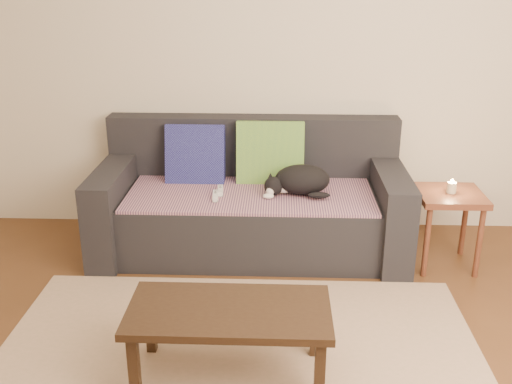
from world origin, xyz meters
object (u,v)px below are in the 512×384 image
(cat, at_px, (300,180))
(wii_remote_a, at_px, (220,190))
(coffee_table, at_px, (229,317))
(wii_remote_b, at_px, (215,196))
(side_table, at_px, (449,206))
(sofa, at_px, (251,206))

(cat, distance_m, wii_remote_a, 0.54)
(wii_remote_a, relative_size, coffee_table, 0.16)
(cat, relative_size, wii_remote_b, 3.28)
(wii_remote_b, height_order, side_table, side_table)
(sofa, bearing_deg, wii_remote_a, -154.94)
(cat, relative_size, side_table, 0.96)
(cat, xyz_separation_m, wii_remote_b, (-0.56, -0.11, -0.08))
(side_table, bearing_deg, wii_remote_a, 174.54)
(wii_remote_b, distance_m, coffee_table, 1.30)
(sofa, distance_m, wii_remote_b, 0.33)
(side_table, bearing_deg, cat, 171.28)
(sofa, height_order, cat, sofa)
(sofa, bearing_deg, side_table, -10.40)
(wii_remote_a, height_order, wii_remote_b, same)
(sofa, distance_m, side_table, 1.33)
(side_table, relative_size, coffee_table, 0.54)
(cat, bearing_deg, wii_remote_b, -150.27)
(sofa, relative_size, wii_remote_a, 14.00)
(sofa, xyz_separation_m, wii_remote_b, (-0.23, -0.20, 0.15))
(cat, height_order, coffee_table, cat)
(sofa, bearing_deg, wii_remote_b, -139.01)
(wii_remote_a, bearing_deg, coffee_table, -178.04)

